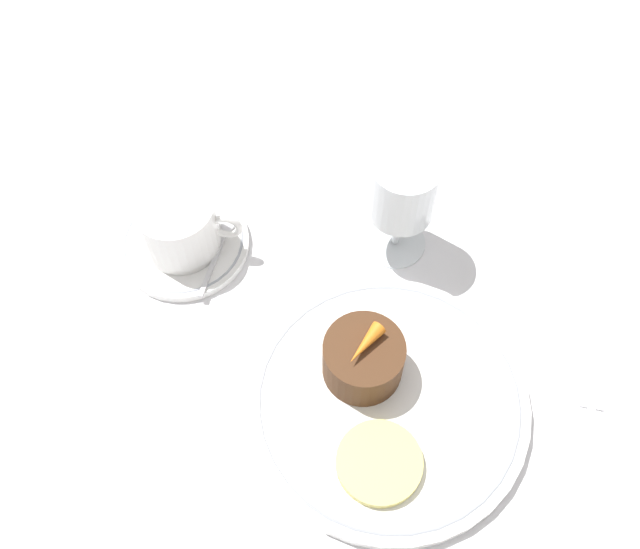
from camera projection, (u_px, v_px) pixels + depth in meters
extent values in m
plane|color=white|center=(384.00, 360.00, 0.74)|extent=(3.00, 3.00, 0.00)
cylinder|color=white|center=(388.00, 403.00, 0.71)|extent=(0.27, 0.27, 0.01)
torus|color=#999EA8|center=(389.00, 401.00, 0.70)|extent=(0.25, 0.25, 0.00)
cylinder|color=white|center=(184.00, 243.00, 0.80)|extent=(0.14, 0.14, 0.01)
torus|color=#999EA8|center=(184.00, 241.00, 0.80)|extent=(0.13, 0.13, 0.00)
cylinder|color=white|center=(178.00, 225.00, 0.77)|extent=(0.08, 0.08, 0.07)
cylinder|color=#9E7A4C|center=(177.00, 222.00, 0.76)|extent=(0.07, 0.07, 0.05)
torus|color=white|center=(226.00, 227.00, 0.76)|extent=(0.04, 0.01, 0.03)
cube|color=silver|center=(213.00, 264.00, 0.78)|extent=(0.02, 0.08, 0.00)
ellipsoid|color=silver|center=(229.00, 224.00, 0.81)|extent=(0.02, 0.02, 0.00)
cylinder|color=silver|center=(395.00, 242.00, 0.81)|extent=(0.07, 0.07, 0.01)
cylinder|color=silver|center=(398.00, 226.00, 0.78)|extent=(0.01, 0.01, 0.06)
cylinder|color=silver|center=(403.00, 189.00, 0.73)|extent=(0.07, 0.07, 0.07)
cylinder|color=#5B0F1E|center=(402.00, 197.00, 0.74)|extent=(0.06, 0.06, 0.04)
cube|color=silver|center=(590.00, 477.00, 0.68)|extent=(0.02, 0.13, 0.01)
cube|color=silver|center=(592.00, 384.00, 0.72)|extent=(0.03, 0.05, 0.01)
cylinder|color=#4C2D19|center=(363.00, 359.00, 0.70)|extent=(0.08, 0.08, 0.05)
cone|color=orange|center=(365.00, 344.00, 0.67)|extent=(0.04, 0.04, 0.01)
cylinder|color=#EFE075|center=(380.00, 463.00, 0.67)|extent=(0.08, 0.08, 0.01)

